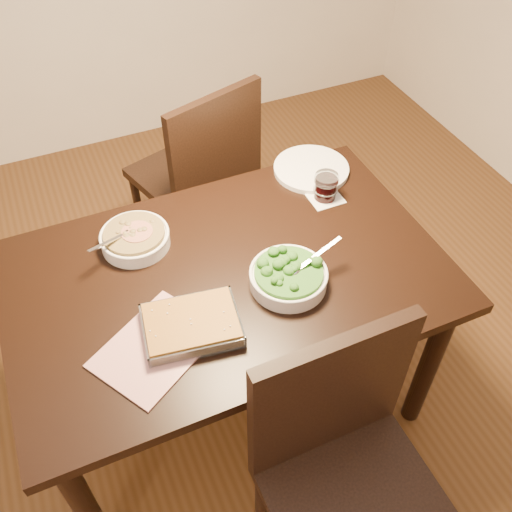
% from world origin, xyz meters
% --- Properties ---
extents(ground, '(4.00, 4.00, 0.00)m').
position_xyz_m(ground, '(0.00, 0.00, 0.00)').
color(ground, '#4B2D15').
rests_on(ground, ground).
extents(table, '(1.40, 0.90, 0.75)m').
position_xyz_m(table, '(0.00, 0.00, 0.65)').
color(table, black).
rests_on(table, ground).
extents(magazine_a, '(0.41, 0.38, 0.01)m').
position_xyz_m(magazine_a, '(-0.29, -0.19, 0.75)').
color(magazine_a, '#A62F37').
rests_on(magazine_a, table).
extents(coaster, '(0.12, 0.12, 0.00)m').
position_xyz_m(coaster, '(0.46, 0.20, 0.75)').
color(coaster, white).
rests_on(coaster, table).
extents(stew_bowl, '(0.24, 0.23, 0.09)m').
position_xyz_m(stew_bowl, '(-0.23, 0.24, 0.78)').
color(stew_bowl, white).
rests_on(stew_bowl, table).
extents(broccoli_bowl, '(0.28, 0.25, 0.09)m').
position_xyz_m(broccoli_bowl, '(0.16, -0.12, 0.78)').
color(broccoli_bowl, white).
rests_on(broccoli_bowl, table).
extents(baking_dish, '(0.31, 0.24, 0.05)m').
position_xyz_m(baking_dish, '(-0.18, -0.17, 0.77)').
color(baking_dish, silver).
rests_on(baking_dish, table).
extents(wine_tumbler, '(0.09, 0.09, 0.10)m').
position_xyz_m(wine_tumbler, '(0.46, 0.20, 0.80)').
color(wine_tumbler, black).
rests_on(wine_tumbler, coaster).
extents(dinner_plate, '(0.29, 0.29, 0.02)m').
position_xyz_m(dinner_plate, '(0.49, 0.36, 0.76)').
color(dinner_plate, white).
rests_on(dinner_plate, table).
extents(chair_near, '(0.47, 0.47, 1.00)m').
position_xyz_m(chair_near, '(0.09, -0.65, 0.56)').
color(chair_near, black).
rests_on(chair_near, ground).
extents(chair_far, '(0.57, 0.57, 0.97)m').
position_xyz_m(chair_far, '(0.18, 0.79, 0.54)').
color(chair_far, black).
rests_on(chair_far, ground).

